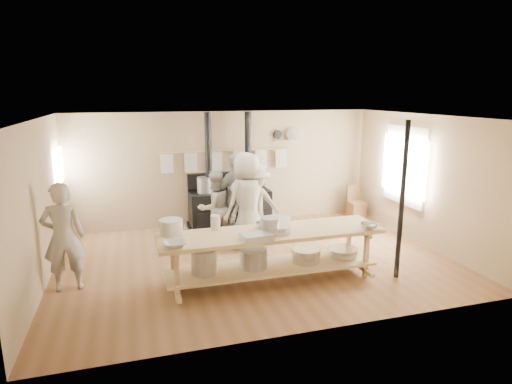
% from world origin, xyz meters
% --- Properties ---
extents(ground, '(7.00, 7.00, 0.00)m').
position_xyz_m(ground, '(0.00, 0.00, 0.00)').
color(ground, brown).
rests_on(ground, ground).
extents(room_shell, '(7.00, 7.00, 7.00)m').
position_xyz_m(room_shell, '(0.00, 0.00, 1.62)').
color(room_shell, tan).
rests_on(room_shell, ground).
extents(window_right, '(0.09, 1.50, 1.65)m').
position_xyz_m(window_right, '(3.47, 0.60, 1.50)').
color(window_right, beige).
rests_on(window_right, ground).
extents(left_opening, '(0.00, 0.90, 0.90)m').
position_xyz_m(left_opening, '(-3.45, 2.00, 1.60)').
color(left_opening, white).
rests_on(left_opening, ground).
extents(stove, '(1.90, 0.75, 2.60)m').
position_xyz_m(stove, '(-0.01, 2.12, 0.52)').
color(stove, black).
rests_on(stove, ground).
extents(towel_rail, '(3.00, 0.04, 0.47)m').
position_xyz_m(towel_rail, '(0.00, 2.40, 1.56)').
color(towel_rail, tan).
rests_on(towel_rail, ground).
extents(back_wall_shelf, '(0.63, 0.14, 0.32)m').
position_xyz_m(back_wall_shelf, '(1.46, 2.43, 2.00)').
color(back_wall_shelf, tan).
rests_on(back_wall_shelf, ground).
extents(prep_table, '(3.60, 0.90, 0.85)m').
position_xyz_m(prep_table, '(-0.01, -0.90, 0.52)').
color(prep_table, tan).
rests_on(prep_table, ground).
extents(support_post, '(0.08, 0.08, 2.60)m').
position_xyz_m(support_post, '(2.05, -1.35, 1.30)').
color(support_post, black).
rests_on(support_post, ground).
extents(cook_far_left, '(0.65, 0.45, 1.71)m').
position_xyz_m(cook_far_left, '(-3.15, -0.29, 0.86)').
color(cook_far_left, '#B2AC9D').
rests_on(cook_far_left, ground).
extents(cook_left, '(0.88, 0.78, 1.50)m').
position_xyz_m(cook_left, '(-0.54, 1.11, 0.75)').
color(cook_left, '#B2AC9D').
rests_on(cook_left, ground).
extents(cook_center, '(1.10, 0.93, 1.90)m').
position_xyz_m(cook_center, '(0.04, 0.75, 0.95)').
color(cook_center, '#B2AC9D').
rests_on(cook_center, ground).
extents(cook_right, '(1.14, 0.68, 1.82)m').
position_xyz_m(cook_right, '(-0.06, 1.19, 0.91)').
color(cook_right, '#B2AC9D').
rests_on(cook_right, ground).
extents(cook_by_window, '(1.08, 0.65, 1.65)m').
position_xyz_m(cook_by_window, '(0.23, 0.81, 0.82)').
color(cook_by_window, '#B2AC9D').
rests_on(cook_by_window, ground).
extents(chair, '(0.37, 0.37, 0.79)m').
position_xyz_m(chair, '(3.15, 1.97, 0.23)').
color(chair, brown).
rests_on(chair, ground).
extents(bowl_white_a, '(0.35, 0.35, 0.08)m').
position_xyz_m(bowl_white_a, '(-1.55, -1.18, 0.89)').
color(bowl_white_a, white).
rests_on(bowl_white_a, prep_table).
extents(bowl_steel_a, '(0.39, 0.39, 0.09)m').
position_xyz_m(bowl_steel_a, '(-0.05, -0.69, 0.90)').
color(bowl_steel_a, silver).
rests_on(bowl_steel_a, prep_table).
extents(bowl_white_b, '(0.60, 0.60, 0.11)m').
position_xyz_m(bowl_white_b, '(0.19, -0.57, 0.90)').
color(bowl_white_b, white).
rests_on(bowl_white_b, prep_table).
extents(bowl_steel_b, '(0.39, 0.39, 0.09)m').
position_xyz_m(bowl_steel_b, '(1.55, -1.23, 0.90)').
color(bowl_steel_b, silver).
rests_on(bowl_steel_b, prep_table).
extents(roasting_pan, '(0.48, 0.35, 0.10)m').
position_xyz_m(roasting_pan, '(-0.35, -1.23, 0.90)').
color(roasting_pan, '#B2B2B7').
rests_on(roasting_pan, prep_table).
extents(mixing_bowl_large, '(0.51, 0.51, 0.12)m').
position_xyz_m(mixing_bowl_large, '(0.07, -1.02, 0.91)').
color(mixing_bowl_large, silver).
rests_on(mixing_bowl_large, prep_table).
extents(bucket_galv, '(0.33, 0.33, 0.27)m').
position_xyz_m(bucket_galv, '(-0.08, -1.04, 0.99)').
color(bucket_galv, gray).
rests_on(bucket_galv, prep_table).
extents(deep_bowl_enamel, '(0.47, 0.47, 0.23)m').
position_xyz_m(deep_bowl_enamel, '(-1.55, -0.57, 0.96)').
color(deep_bowl_enamel, white).
rests_on(deep_bowl_enamel, prep_table).
extents(pitcher, '(0.19, 0.19, 0.24)m').
position_xyz_m(pitcher, '(-0.85, -0.57, 0.97)').
color(pitcher, white).
rests_on(pitcher, prep_table).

